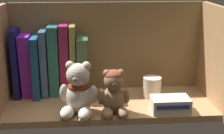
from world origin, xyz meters
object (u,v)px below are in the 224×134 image
at_px(teddy_bear_larger, 78,92).
at_px(teddy_bear_smaller, 114,93).
at_px(book_0, 18,62).
at_px(book_7, 83,65).
at_px(book_1, 28,65).
at_px(small_product_box, 170,104).
at_px(book_4, 54,60).
at_px(book_3, 45,62).
at_px(pillar_candle, 152,87).
at_px(book_6, 73,59).
at_px(book_2, 38,65).
at_px(book_5, 65,59).

xyz_separation_m(teddy_bear_larger, teddy_bear_smaller, (0.10, -0.01, -0.00)).
bearing_deg(teddy_bear_smaller, book_0, 149.99).
relative_size(book_0, book_7, 1.16).
xyz_separation_m(book_1, book_7, (0.18, 0.00, -0.00)).
bearing_deg(teddy_bear_larger, small_product_box, -1.93).
height_order(book_4, teddy_bear_larger, book_4).
height_order(book_3, pillar_candle, book_3).
relative_size(pillar_candle, small_product_box, 0.61).
height_order(book_1, teddy_bear_smaller, book_1).
bearing_deg(book_6, book_1, 180.00).
relative_size(book_4, small_product_box, 2.05).
height_order(book_7, teddy_bear_smaller, book_7).
bearing_deg(pillar_candle, book_6, 165.57).
bearing_deg(small_product_box, book_2, 156.37).
height_order(book_6, small_product_box, book_6).
relative_size(book_4, book_6, 0.99).
distance_m(book_1, small_product_box, 0.48).
bearing_deg(book_6, small_product_box, -31.68).
bearing_deg(book_4, book_6, 0.00).
bearing_deg(book_3, book_4, 0.00).
bearing_deg(book_5, teddy_bear_larger, -74.69).
bearing_deg(book_5, book_7, 0.00).
xyz_separation_m(book_1, book_4, (0.09, 0.00, 0.01)).
height_order(book_2, book_4, book_4).
xyz_separation_m(book_1, book_6, (0.15, 0.00, 0.01)).
bearing_deg(book_1, book_3, 0.00).
bearing_deg(book_5, book_6, 0.00).
xyz_separation_m(book_6, teddy_bear_larger, (0.02, -0.17, -0.05)).
relative_size(book_6, book_7, 1.20).
bearing_deg(teddy_bear_larger, book_3, 123.54).
relative_size(book_3, teddy_bear_larger, 1.40).
distance_m(book_0, pillar_candle, 0.45).
distance_m(book_4, book_6, 0.06).
xyz_separation_m(book_6, pillar_candle, (0.26, -0.07, -0.08)).
height_order(book_0, book_2, book_0).
xyz_separation_m(book_1, teddy_bear_larger, (0.17, -0.17, -0.03)).
xyz_separation_m(book_6, teddy_bear_smaller, (0.12, -0.17, -0.05)).
xyz_separation_m(book_0, book_7, (0.21, 0.00, -0.02)).
distance_m(teddy_bear_larger, pillar_candle, 0.26).
xyz_separation_m(book_5, book_7, (0.06, 0.00, -0.02)).
distance_m(book_0, book_1, 0.03).
xyz_separation_m(book_1, teddy_bear_smaller, (0.27, -0.17, -0.04)).
bearing_deg(teddy_bear_smaller, small_product_box, -0.93).
bearing_deg(book_4, book_2, 180.00).
bearing_deg(book_7, small_product_box, -34.72).
height_order(book_1, book_3, book_3).
bearing_deg(book_6, book_2, 180.00).
bearing_deg(book_3, book_6, 0.00).
bearing_deg(teddy_bear_smaller, book_7, 117.05).
distance_m(book_1, teddy_bear_smaller, 0.32).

